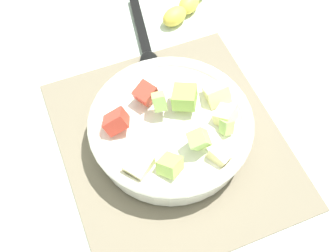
# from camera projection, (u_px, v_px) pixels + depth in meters

# --- Properties ---
(ground_plane) EXTENTS (2.40, 2.40, 0.00)m
(ground_plane) POSITION_uv_depth(u_px,v_px,m) (172.00, 144.00, 0.74)
(ground_plane) COLOR silver
(placemat) EXTENTS (0.40, 0.36, 0.01)m
(placemat) POSITION_uv_depth(u_px,v_px,m) (172.00, 143.00, 0.74)
(placemat) COLOR #756B56
(placemat) RESTS_ON ground_plane
(salad_bowl) EXTENTS (0.27, 0.27, 0.10)m
(salad_bowl) POSITION_uv_depth(u_px,v_px,m) (169.00, 128.00, 0.71)
(salad_bowl) COLOR white
(salad_bowl) RESTS_ON placemat
(serving_spoon) EXTENTS (0.21, 0.06, 0.01)m
(serving_spoon) POSITION_uv_depth(u_px,v_px,m) (146.00, 46.00, 0.85)
(serving_spoon) COLOR black
(serving_spoon) RESTS_ON placemat
(banana_whole) EXTENTS (0.11, 0.14, 0.04)m
(banana_whole) POSITION_uv_depth(u_px,v_px,m) (187.00, 3.00, 0.90)
(banana_whole) COLOR yellow
(banana_whole) RESTS_ON ground_plane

